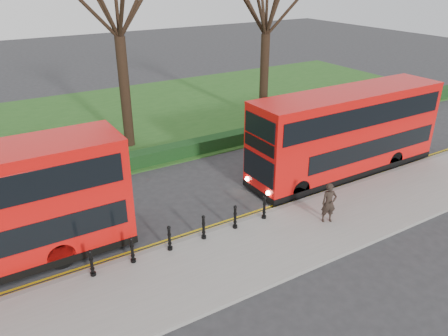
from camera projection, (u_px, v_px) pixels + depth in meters
ground at (169, 232)px, 18.05m from camera, size 120.00×120.00×0.00m
pavement at (204, 269)px, 15.69m from camera, size 60.00×4.00×0.15m
kerb at (180, 242)px, 17.25m from camera, size 60.00×0.25×0.16m
grass_verge at (76, 127)px, 29.67m from camera, size 60.00×18.00×0.06m
hedge at (115, 165)px, 23.16m from camera, size 60.00×0.90×0.80m
yellow_line_outer at (176, 240)px, 17.51m from camera, size 60.00×0.10×0.01m
yellow_line_inner at (174, 237)px, 17.66m from camera, size 60.00×0.10×0.01m
tree_right at (267, 4)px, 28.19m from camera, size 6.87×6.87×10.74m
bollard_row at (187, 233)px, 16.81m from camera, size 7.52×0.15×1.00m
bus_rear at (347, 133)px, 22.37m from camera, size 11.07×2.54×4.40m
pedestrian at (329, 203)px, 18.18m from camera, size 0.75×0.63×1.74m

